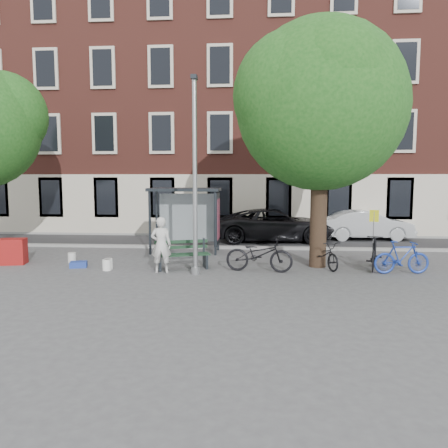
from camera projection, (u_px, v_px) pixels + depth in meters
name	position (u px, v px, depth m)	size (l,w,h in m)	color
ground	(196.00, 274.00, 13.79)	(90.00, 90.00, 0.00)	#4C4C4F
road	(217.00, 242.00, 20.73)	(40.00, 4.00, 0.01)	#28282B
curb_near	(212.00, 247.00, 18.74)	(40.00, 0.25, 0.12)	gray
curb_far	(220.00, 235.00, 22.71)	(40.00, 0.25, 0.12)	gray
building_row	(226.00, 111.00, 25.93)	(30.00, 8.00, 14.00)	brown
lamppost	(195.00, 186.00, 13.49)	(0.28, 0.35, 6.11)	#9EA0A3
tree_right	(322.00, 98.00, 14.25)	(5.76, 5.60, 8.20)	black
bus_shelter	(195.00, 205.00, 17.70)	(2.85, 1.45, 2.62)	#1E2328
painter	(161.00, 245.00, 13.94)	(0.66, 0.43, 1.80)	silver
bench	(182.00, 256.00, 14.60)	(1.89, 1.11, 0.93)	#1E2328
bike_a	(259.00, 254.00, 14.11)	(0.76, 2.17, 1.14)	black
bike_b	(402.00, 257.00, 13.79)	(0.50, 1.77, 1.06)	#1C379B
bike_c	(324.00, 254.00, 14.64)	(0.63, 1.79, 0.94)	black
bike_d	(374.00, 253.00, 14.50)	(0.53, 1.86, 1.12)	black
car_dark	(274.00, 225.00, 20.84)	(2.58, 5.60, 1.56)	black
car_silver	(366.00, 225.00, 21.34)	(1.53, 4.39, 1.45)	#B3B6BB
red_stand	(12.00, 251.00, 15.36)	(0.90, 0.60, 0.90)	maroon
blue_crate	(79.00, 264.00, 14.83)	(0.55, 0.40, 0.20)	#203A97
bucket_a	(108.00, 264.00, 14.49)	(0.28, 0.28, 0.36)	white
bucket_b	(72.00, 258.00, 15.64)	(0.28, 0.28, 0.36)	silver
bucket_c	(107.00, 265.00, 14.36)	(0.28, 0.28, 0.36)	white
notice_sign	(374.00, 225.00, 15.71)	(0.31, 0.16, 1.88)	#9EA0A3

